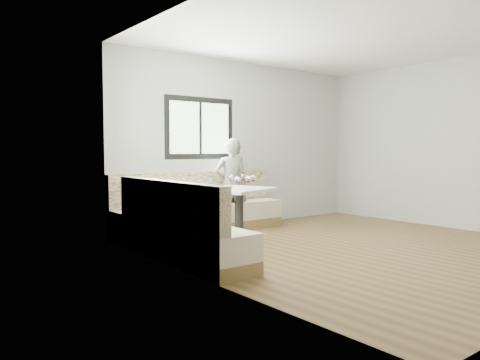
# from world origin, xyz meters

# --- Properties ---
(room) EXTENTS (5.01, 5.01, 2.81)m
(room) POSITION_xyz_m (-0.08, 0.08, 1.41)
(room) COLOR brown
(room) RESTS_ON ground
(banquette) EXTENTS (2.90, 2.80, 0.95)m
(banquette) POSITION_xyz_m (-1.59, 1.63, 0.33)
(banquette) COLOR olive
(banquette) RESTS_ON ground
(table) EXTENTS (1.10, 0.97, 0.76)m
(table) POSITION_xyz_m (-1.05, 1.27, 0.57)
(table) COLOR black
(table) RESTS_ON ground
(person) EXTENTS (0.63, 0.52, 1.48)m
(person) POSITION_xyz_m (-0.54, 2.14, 0.74)
(person) COLOR #5F625A
(person) RESTS_ON ground
(olive_ramekin) EXTENTS (0.11, 0.11, 0.05)m
(olive_ramekin) POSITION_xyz_m (-1.22, 1.30, 0.79)
(olive_ramekin) COLOR white
(olive_ramekin) RESTS_ON table
(wine_glass_a) EXTENTS (0.08, 0.08, 0.19)m
(wine_glass_a) POSITION_xyz_m (-1.27, 1.02, 0.89)
(wine_glass_a) COLOR white
(wine_glass_a) RESTS_ON table
(wine_glass_b) EXTENTS (0.08, 0.08, 0.19)m
(wine_glass_b) POSITION_xyz_m (-1.04, 1.08, 0.89)
(wine_glass_b) COLOR white
(wine_glass_b) RESTS_ON table
(wine_glass_c) EXTENTS (0.08, 0.08, 0.19)m
(wine_glass_c) POSITION_xyz_m (-0.87, 1.19, 0.89)
(wine_glass_c) COLOR white
(wine_glass_c) RESTS_ON table
(wine_glass_d) EXTENTS (0.08, 0.08, 0.19)m
(wine_glass_d) POSITION_xyz_m (-1.07, 1.41, 0.89)
(wine_glass_d) COLOR white
(wine_glass_d) RESTS_ON table
(wine_glass_e) EXTENTS (0.08, 0.08, 0.19)m
(wine_glass_e) POSITION_xyz_m (-0.82, 1.46, 0.89)
(wine_glass_e) COLOR white
(wine_glass_e) RESTS_ON table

